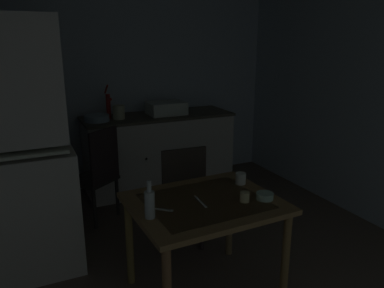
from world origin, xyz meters
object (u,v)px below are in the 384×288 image
(chair_by_counter, at_px, (97,174))
(glass_bottle, at_px, (150,203))
(serving_bowl_wide, at_px, (265,196))
(mixing_bowl_counter, at_px, (97,118))
(chair_far_side, at_px, (180,195))
(dining_table, at_px, (204,214))
(sink_basin, at_px, (166,108))
(hand_pump, at_px, (108,104))
(hutch_cabinet, at_px, (4,164))
(teacup_cream, at_px, (241,178))

(chair_by_counter, xyz_separation_m, glass_bottle, (0.03, -1.58, 0.33))
(serving_bowl_wide, height_order, glass_bottle, glass_bottle)
(mixing_bowl_counter, distance_m, glass_bottle, 2.13)
(mixing_bowl_counter, bearing_deg, chair_far_side, -74.05)
(mixing_bowl_counter, distance_m, dining_table, 2.10)
(sink_basin, distance_m, hand_pump, 0.70)
(mixing_bowl_counter, relative_size, chair_by_counter, 0.29)
(hutch_cabinet, height_order, dining_table, hutch_cabinet)
(sink_basin, distance_m, glass_bottle, 2.39)
(sink_basin, xyz_separation_m, serving_bowl_wide, (-0.14, -2.25, -0.24))
(mixing_bowl_counter, bearing_deg, serving_bowl_wide, -72.16)
(mixing_bowl_counter, relative_size, chair_far_side, 0.29)
(dining_table, xyz_separation_m, chair_by_counter, (-0.45, 1.50, -0.13))
(glass_bottle, bearing_deg, teacup_cream, 16.73)
(mixing_bowl_counter, relative_size, dining_table, 0.27)
(hutch_cabinet, distance_m, hand_pump, 1.71)
(chair_far_side, relative_size, chair_by_counter, 0.98)
(chair_by_counter, bearing_deg, dining_table, -73.29)
(hutch_cabinet, xyz_separation_m, mixing_bowl_counter, (0.92, 1.22, 0.03))
(dining_table, distance_m, glass_bottle, 0.47)
(chair_far_side, bearing_deg, glass_bottle, -125.22)
(chair_far_side, distance_m, glass_bottle, 0.94)
(sink_basin, height_order, teacup_cream, sink_basin)
(sink_basin, height_order, serving_bowl_wide, sink_basin)
(dining_table, bearing_deg, glass_bottle, -169.16)
(hutch_cabinet, height_order, mixing_bowl_counter, hutch_cabinet)
(hand_pump, distance_m, dining_table, 2.19)
(hutch_cabinet, xyz_separation_m, sink_basin, (1.77, 1.27, 0.07))
(hutch_cabinet, distance_m, dining_table, 1.52)
(mixing_bowl_counter, height_order, teacup_cream, mixing_bowl_counter)
(dining_table, xyz_separation_m, teacup_cream, (0.39, 0.16, 0.14))
(chair_by_counter, distance_m, teacup_cream, 1.60)
(sink_basin, xyz_separation_m, chair_by_counter, (-0.98, -0.60, -0.50))
(sink_basin, distance_m, serving_bowl_wide, 2.26)
(chair_far_side, xyz_separation_m, teacup_cream, (0.31, -0.48, 0.27))
(chair_by_counter, xyz_separation_m, serving_bowl_wide, (0.84, -1.64, 0.25))
(dining_table, relative_size, teacup_cream, 11.83)
(hand_pump, relative_size, serving_bowl_wide, 3.23)
(hutch_cabinet, xyz_separation_m, glass_bottle, (0.81, -0.91, -0.10))
(mixing_bowl_counter, distance_m, chair_by_counter, 0.73)
(hutch_cabinet, distance_m, teacup_cream, 1.76)
(dining_table, distance_m, teacup_cream, 0.45)
(hutch_cabinet, bearing_deg, sink_basin, 35.59)
(chair_by_counter, bearing_deg, teacup_cream, -57.70)
(dining_table, xyz_separation_m, glass_bottle, (-0.42, -0.08, 0.19))
(sink_basin, distance_m, dining_table, 2.19)
(sink_basin, bearing_deg, chair_by_counter, -148.57)
(sink_basin, xyz_separation_m, chair_far_side, (-0.45, -1.45, -0.49))
(hand_pump, xyz_separation_m, serving_bowl_wide, (0.55, -2.29, -0.33))
(sink_basin, relative_size, hand_pump, 1.13)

